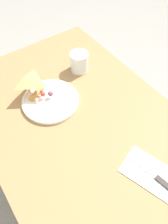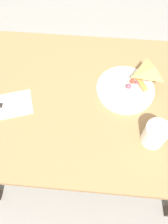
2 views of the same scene
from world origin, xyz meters
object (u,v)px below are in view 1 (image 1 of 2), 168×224
at_px(butter_knife, 153,174).
at_px(napkin_folded, 151,173).
at_px(plate_pizza, 50,100).
at_px(milk_glass, 79,63).
at_px(dining_table, 82,133).

bearing_deg(butter_knife, napkin_folded, 0.00).
xyz_separation_m(plate_pizza, milk_glass, (0.10, -0.23, 0.03)).
distance_m(milk_glass, butter_knife, 0.62).
distance_m(milk_glass, napkin_folded, 0.61).
relative_size(plate_pizza, butter_knife, 1.43).
bearing_deg(plate_pizza, butter_knife, -165.75).
bearing_deg(napkin_folded, plate_pizza, 14.32).
bearing_deg(butter_knife, milk_glass, -19.30).
distance_m(dining_table, plate_pizza, 0.21).
bearing_deg(milk_glass, plate_pizza, 113.34).
xyz_separation_m(plate_pizza, napkin_folded, (-0.50, -0.13, -0.01)).
relative_size(dining_table, butter_knife, 6.72).
relative_size(plate_pizza, napkin_folded, 1.11).
bearing_deg(butter_knife, dining_table, 2.13).
bearing_deg(dining_table, napkin_folded, -167.86).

